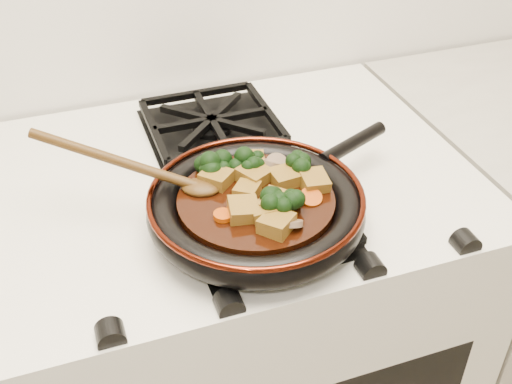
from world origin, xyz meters
name	(u,v)px	position (x,y,z in m)	size (l,w,h in m)	color
stove	(240,351)	(0.00, 1.69, 0.45)	(0.76, 0.60, 0.90)	white
burner_grate_front	(265,217)	(0.00, 1.55, 0.91)	(0.23, 0.23, 0.03)	black
burner_grate_back	(212,124)	(0.00, 1.83, 0.91)	(0.23, 0.23, 0.03)	black
skillet	(257,206)	(-0.02, 1.54, 0.94)	(0.42, 0.31, 0.05)	black
braising_sauce	(256,204)	(-0.02, 1.54, 0.95)	(0.22, 0.22, 0.02)	black
tofu_cube_0	(278,205)	(0.00, 1.51, 0.97)	(0.04, 0.04, 0.02)	brown
tofu_cube_1	(314,182)	(0.07, 1.54, 0.97)	(0.04, 0.04, 0.02)	brown
tofu_cube_2	(286,178)	(0.04, 1.56, 0.97)	(0.04, 0.04, 0.02)	brown
tofu_cube_3	(247,192)	(-0.03, 1.55, 0.97)	(0.04, 0.03, 0.02)	brown
tofu_cube_4	(277,224)	(-0.01, 1.47, 0.97)	(0.04, 0.04, 0.02)	brown
tofu_cube_5	(254,176)	(-0.01, 1.58, 0.97)	(0.04, 0.04, 0.02)	brown
tofu_cube_6	(251,162)	(0.00, 1.62, 0.97)	(0.04, 0.04, 0.02)	brown
tofu_cube_7	(216,179)	(-0.06, 1.59, 0.97)	(0.04, 0.04, 0.02)	brown
tofu_cube_8	(263,212)	(-0.02, 1.50, 0.97)	(0.04, 0.03, 0.02)	brown
tofu_cube_9	(243,211)	(-0.05, 1.51, 0.97)	(0.04, 0.04, 0.02)	brown
broccoli_floret_0	(212,167)	(-0.06, 1.62, 0.97)	(0.06, 0.06, 0.05)	black
broccoli_floret_1	(228,166)	(-0.03, 1.62, 0.97)	(0.06, 0.06, 0.05)	black
broccoli_floret_2	(288,206)	(0.01, 1.50, 0.97)	(0.06, 0.06, 0.05)	black
broccoli_floret_3	(271,205)	(-0.01, 1.51, 0.97)	(0.06, 0.06, 0.05)	black
broccoli_floret_4	(253,165)	(0.00, 1.61, 0.97)	(0.06, 0.06, 0.05)	black
broccoli_floret_5	(296,167)	(0.06, 1.58, 0.97)	(0.06, 0.06, 0.06)	black
carrot_coin_0	(311,198)	(0.05, 1.51, 0.96)	(0.03, 0.03, 0.01)	#AF3D04
carrot_coin_1	(262,170)	(0.01, 1.60, 0.96)	(0.03, 0.03, 0.01)	#AF3D04
carrot_coin_2	(223,215)	(-0.07, 1.51, 0.96)	(0.03, 0.03, 0.01)	#AF3D04
carrot_coin_3	(237,209)	(-0.05, 1.52, 0.96)	(0.03, 0.03, 0.01)	#AF3D04
mushroom_slice_0	(271,164)	(0.03, 1.61, 0.97)	(0.04, 0.04, 0.01)	#7B6047
mushroom_slice_1	(292,223)	(0.01, 1.47, 0.97)	(0.03, 0.03, 0.01)	#7B6047
mushroom_slice_2	(276,165)	(0.04, 1.60, 0.97)	(0.04, 0.04, 0.01)	#7B6047
wooden_spoon	(151,172)	(-0.15, 1.62, 0.98)	(0.15, 0.10, 0.25)	#432A0E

